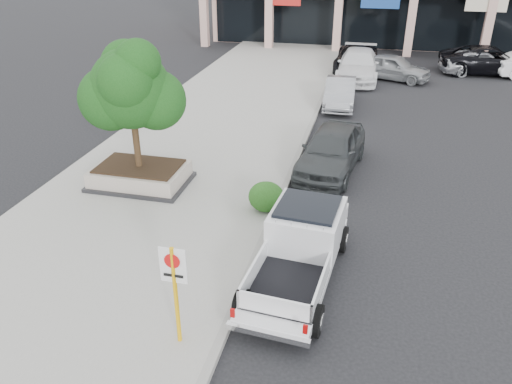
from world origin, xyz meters
TOP-DOWN VIEW (x-y plane):
  - ground at (0.00, 0.00)m, footprint 120.00×120.00m
  - sidewalk at (-5.50, 6.00)m, footprint 8.00×52.00m
  - curb at (-1.55, 6.00)m, footprint 0.20×52.00m
  - planter at (-6.34, 3.54)m, footprint 3.20×2.20m
  - planter_tree at (-6.20, 3.70)m, footprint 2.90×2.55m
  - no_parking_sign at (-2.36, -3.07)m, footprint 0.55×0.09m
  - hedge at (-1.80, 2.73)m, footprint 1.10×0.99m
  - pickup_truck at (-0.35, -0.27)m, footprint 2.34×5.33m
  - curb_car_a at (-0.23, 6.49)m, footprint 2.50×4.93m
  - curb_car_b at (-0.60, 14.29)m, footprint 1.59×4.18m
  - curb_car_c at (-0.05, 19.79)m, footprint 2.40×5.78m
  - curb_car_d at (-0.28, 21.86)m, footprint 2.52×5.42m
  - lot_car_a at (2.00, 20.18)m, footprint 4.65×3.14m
  - lot_car_d at (7.77, 23.02)m, footprint 6.17×3.23m
  - lot_car_e at (7.05, 22.68)m, footprint 4.85×2.91m

SIDE VIEW (x-z plane):
  - ground at x=0.00m, z-range 0.00..0.00m
  - sidewalk at x=-5.50m, z-range 0.00..0.15m
  - curb at x=-1.55m, z-range 0.00..0.15m
  - planter at x=-6.34m, z-range 0.14..0.82m
  - hedge at x=-1.80m, z-range 0.15..1.08m
  - curb_car_b at x=-0.60m, z-range 0.00..1.36m
  - lot_car_a at x=2.00m, z-range 0.00..1.47m
  - curb_car_d at x=-0.28m, z-range 0.00..1.50m
  - lot_car_e at x=7.05m, z-range 0.00..1.54m
  - curb_car_a at x=-0.23m, z-range 0.00..1.61m
  - pickup_truck at x=-0.35m, z-range 0.00..1.63m
  - lot_car_d at x=7.77m, z-range 0.00..1.66m
  - curb_car_c at x=-0.05m, z-range 0.00..1.67m
  - no_parking_sign at x=-2.36m, z-range 0.48..2.78m
  - planter_tree at x=-6.20m, z-range 1.41..5.41m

